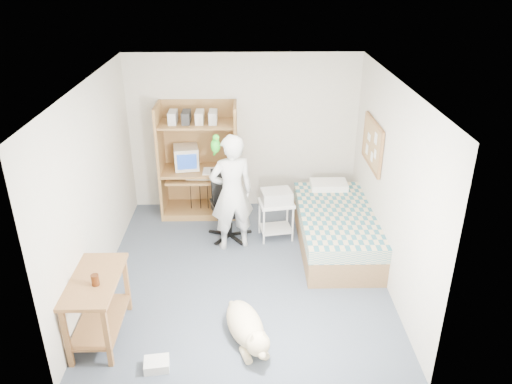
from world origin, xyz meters
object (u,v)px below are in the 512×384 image
computer_hutch (199,165)px  printer_cart (276,214)px  bed (336,228)px  office_chair (228,214)px  person (232,193)px  dog (247,327)px  side_desk (97,299)px

computer_hutch → printer_cart: size_ratio=3.10×
bed → office_chair: bearing=167.5°
person → dog: size_ratio=1.57×
office_chair → printer_cart: 0.70m
computer_hutch → printer_cart: bearing=-36.0°
office_chair → dog: size_ratio=0.94×
office_chair → bed: bearing=-29.4°
printer_cart → dog: bearing=-110.8°
computer_hutch → dog: computer_hutch is taller
dog → printer_cart: 2.25m
bed → dog: bearing=-123.4°
office_chair → dog: 2.29m
computer_hutch → person: (0.54, -1.09, 0.02)m
side_desk → person: person is taller
bed → computer_hutch: bearing=150.7°
bed → office_chair: size_ratio=1.99×
person → printer_cart: 0.81m
dog → printer_cart: bearing=60.5°
computer_hutch → office_chair: 1.02m
person → dog: bearing=78.7°
printer_cart → office_chair: bearing=165.0°
dog → side_desk: bearing=157.7°
computer_hutch → office_chair: bearing=-58.9°
bed → dog: 2.31m
computer_hutch → office_chair: computer_hutch is taller
dog → computer_hutch: bearing=85.2°
office_chair → person: 0.57m
computer_hutch → side_desk: (-0.85, -2.94, -0.33)m
bed → office_chair: (-1.53, 0.34, 0.07)m
computer_hutch → dog: (0.73, -3.05, -0.64)m
computer_hutch → person: size_ratio=1.07×
side_desk → office_chair: size_ratio=0.99×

